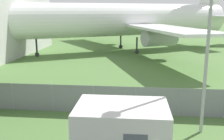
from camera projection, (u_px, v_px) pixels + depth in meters
perimeter_fence at (93, 99)px, 15.75m from camera, size 56.07×0.07×1.71m
airplane at (120, 20)px, 38.49m from camera, size 43.21×34.96×14.07m
portable_cabin at (122, 135)px, 10.38m from camera, size 3.62×2.51×2.52m
light_mast at (209, 25)px, 12.21m from camera, size 0.44×0.44×9.06m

